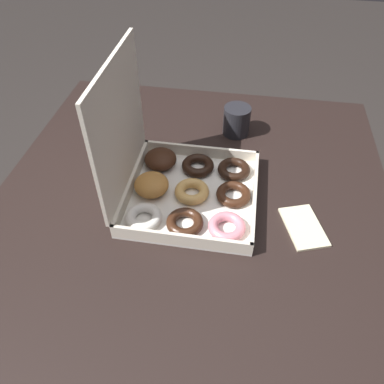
# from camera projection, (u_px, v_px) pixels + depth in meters

# --- Properties ---
(ground_plane) EXTENTS (8.00, 8.00, 0.00)m
(ground_plane) POSITION_uv_depth(u_px,v_px,m) (192.00, 332.00, 1.45)
(ground_plane) COLOR #2D2826
(dining_table) EXTENTS (0.99, 0.96, 0.76)m
(dining_table) POSITION_uv_depth(u_px,v_px,m) (192.00, 223.00, 0.99)
(dining_table) COLOR black
(dining_table) RESTS_ON ground_plane
(donut_box) EXTENTS (0.31, 0.31, 0.34)m
(donut_box) POSITION_uv_depth(u_px,v_px,m) (174.00, 177.00, 0.88)
(donut_box) COLOR silver
(donut_box) RESTS_ON dining_table
(coffee_mug) EXTENTS (0.08, 0.08, 0.08)m
(coffee_mug) POSITION_uv_depth(u_px,v_px,m) (237.00, 120.00, 1.07)
(coffee_mug) COLOR #232328
(coffee_mug) RESTS_ON dining_table
(paper_napkin) EXTENTS (0.14, 0.11, 0.01)m
(paper_napkin) POSITION_uv_depth(u_px,v_px,m) (304.00, 227.00, 0.84)
(paper_napkin) COLOR beige
(paper_napkin) RESTS_ON dining_table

